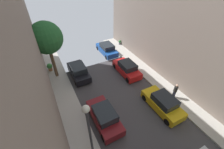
{
  "coord_description": "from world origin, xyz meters",
  "views": [
    {
      "loc": [
        -5.65,
        0.29,
        11.15
      ],
      "look_at": [
        0.67,
        12.36,
        0.5
      ],
      "focal_mm": 23.52,
      "sensor_mm": 36.0,
      "label": 1
    }
  ],
  "objects_px": {
    "pedestrian": "(175,91)",
    "potted_plant_3": "(120,42)",
    "parked_car_right_4": "(107,49)",
    "lamp_post": "(89,126)",
    "parked_car_right_2": "(163,103)",
    "street_tree_2": "(46,38)",
    "parked_car_left_3": "(104,116)",
    "potted_plant_2": "(50,67)",
    "parked_car_left_4": "(79,71)",
    "parked_car_right_3": "(127,68)"
  },
  "relations": [
    {
      "from": "parked_car_left_3",
      "to": "pedestrian",
      "type": "xyz_separation_m",
      "value": [
        7.32,
        -0.76,
        0.35
      ]
    },
    {
      "from": "parked_car_right_2",
      "to": "parked_car_right_4",
      "type": "relative_size",
      "value": 1.0
    },
    {
      "from": "lamp_post",
      "to": "parked_car_left_3",
      "type": "bearing_deg",
      "value": 48.14
    },
    {
      "from": "parked_car_right_2",
      "to": "street_tree_2",
      "type": "relative_size",
      "value": 0.65
    },
    {
      "from": "potted_plant_2",
      "to": "potted_plant_3",
      "type": "distance_m",
      "value": 11.61
    },
    {
      "from": "potted_plant_3",
      "to": "parked_car_right_2",
      "type": "bearing_deg",
      "value": -103.14
    },
    {
      "from": "parked_car_left_3",
      "to": "parked_car_right_2",
      "type": "xyz_separation_m",
      "value": [
        5.4,
        -1.21,
        0.0
      ]
    },
    {
      "from": "parked_car_left_4",
      "to": "lamp_post",
      "type": "xyz_separation_m",
      "value": [
        -1.9,
        -9.32,
        2.87
      ]
    },
    {
      "from": "parked_car_right_3",
      "to": "potted_plant_3",
      "type": "xyz_separation_m",
      "value": [
        3.1,
        7.06,
        -0.2
      ]
    },
    {
      "from": "parked_car_right_3",
      "to": "pedestrian",
      "type": "relative_size",
      "value": 2.44
    },
    {
      "from": "parked_car_left_3",
      "to": "street_tree_2",
      "type": "relative_size",
      "value": 0.65
    },
    {
      "from": "pedestrian",
      "to": "potted_plant_3",
      "type": "height_order",
      "value": "pedestrian"
    },
    {
      "from": "pedestrian",
      "to": "parked_car_left_4",
      "type": "bearing_deg",
      "value": 132.6
    },
    {
      "from": "potted_plant_2",
      "to": "parked_car_right_3",
      "type": "bearing_deg",
      "value": -30.06
    },
    {
      "from": "street_tree_2",
      "to": "potted_plant_2",
      "type": "bearing_deg",
      "value": 108.92
    },
    {
      "from": "potted_plant_2",
      "to": "parked_car_left_4",
      "type": "bearing_deg",
      "value": -42.02
    },
    {
      "from": "pedestrian",
      "to": "potted_plant_2",
      "type": "distance_m",
      "value": 14.69
    },
    {
      "from": "parked_car_left_3",
      "to": "parked_car_left_4",
      "type": "bearing_deg",
      "value": 90.0
    },
    {
      "from": "pedestrian",
      "to": "street_tree_2",
      "type": "bearing_deg",
      "value": 136.84
    },
    {
      "from": "parked_car_right_4",
      "to": "lamp_post",
      "type": "xyz_separation_m",
      "value": [
        -7.3,
        -12.7,
        2.87
      ]
    },
    {
      "from": "parked_car_left_4",
      "to": "pedestrian",
      "type": "height_order",
      "value": "pedestrian"
    },
    {
      "from": "parked_car_right_2",
      "to": "street_tree_2",
      "type": "xyz_separation_m",
      "value": [
        -7.78,
        9.55,
        4.22
      ]
    },
    {
      "from": "parked_car_left_4",
      "to": "potted_plant_3",
      "type": "relative_size",
      "value": 6.05
    },
    {
      "from": "pedestrian",
      "to": "potted_plant_2",
      "type": "xyz_separation_m",
      "value": [
        -10.2,
        10.56,
        -0.39
      ]
    },
    {
      "from": "parked_car_right_4",
      "to": "potted_plant_3",
      "type": "xyz_separation_m",
      "value": [
        3.1,
        1.49,
        -0.2
      ]
    },
    {
      "from": "parked_car_right_2",
      "to": "lamp_post",
      "type": "height_order",
      "value": "lamp_post"
    },
    {
      "from": "potted_plant_2",
      "to": "parked_car_left_3",
      "type": "bearing_deg",
      "value": -73.61
    },
    {
      "from": "street_tree_2",
      "to": "potted_plant_3",
      "type": "relative_size",
      "value": 9.35
    },
    {
      "from": "pedestrian",
      "to": "potted_plant_2",
      "type": "bearing_deg",
      "value": 134.02
    },
    {
      "from": "parked_car_right_2",
      "to": "lamp_post",
      "type": "distance_m",
      "value": 7.9
    },
    {
      "from": "street_tree_2",
      "to": "parked_car_left_3",
      "type": "bearing_deg",
      "value": -74.06
    },
    {
      "from": "parked_car_left_3",
      "to": "parked_car_right_4",
      "type": "relative_size",
      "value": 1.0
    },
    {
      "from": "parked_car_right_2",
      "to": "street_tree_2",
      "type": "bearing_deg",
      "value": 129.17
    },
    {
      "from": "lamp_post",
      "to": "pedestrian",
      "type": "bearing_deg",
      "value": 8.41
    },
    {
      "from": "street_tree_2",
      "to": "lamp_post",
      "type": "height_order",
      "value": "street_tree_2"
    },
    {
      "from": "parked_car_right_4",
      "to": "street_tree_2",
      "type": "xyz_separation_m",
      "value": [
        -7.78,
        -2.24,
        4.22
      ]
    },
    {
      "from": "pedestrian",
      "to": "street_tree_2",
      "type": "distance_m",
      "value": 13.85
    },
    {
      "from": "parked_car_left_3",
      "to": "parked_car_left_4",
      "type": "height_order",
      "value": "same"
    },
    {
      "from": "parked_car_right_2",
      "to": "potted_plant_2",
      "type": "relative_size",
      "value": 4.28
    },
    {
      "from": "parked_car_right_3",
      "to": "street_tree_2",
      "type": "height_order",
      "value": "street_tree_2"
    },
    {
      "from": "parked_car_left_4",
      "to": "pedestrian",
      "type": "xyz_separation_m",
      "value": [
        7.32,
        -7.96,
        0.35
      ]
    },
    {
      "from": "parked_car_right_4",
      "to": "street_tree_2",
      "type": "distance_m",
      "value": 9.13
    },
    {
      "from": "parked_car_left_3",
      "to": "parked_car_right_3",
      "type": "bearing_deg",
      "value": 42.84
    },
    {
      "from": "potted_plant_2",
      "to": "lamp_post",
      "type": "xyz_separation_m",
      "value": [
        0.98,
        -11.92,
        2.9
      ]
    },
    {
      "from": "pedestrian",
      "to": "potted_plant_3",
      "type": "xyz_separation_m",
      "value": [
        1.18,
        12.83,
        -0.56
      ]
    },
    {
      "from": "street_tree_2",
      "to": "potted_plant_2",
      "type": "distance_m",
      "value": 4.52
    },
    {
      "from": "parked_car_right_4",
      "to": "potted_plant_2",
      "type": "bearing_deg",
      "value": -174.65
    },
    {
      "from": "parked_car_right_3",
      "to": "parked_car_right_4",
      "type": "xyz_separation_m",
      "value": [
        0.0,
        5.57,
        0.0
      ]
    },
    {
      "from": "potted_plant_3",
      "to": "lamp_post",
      "type": "xyz_separation_m",
      "value": [
        -10.4,
        -14.19,
        3.08
      ]
    },
    {
      "from": "potted_plant_3",
      "to": "lamp_post",
      "type": "distance_m",
      "value": 17.86
    }
  ]
}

